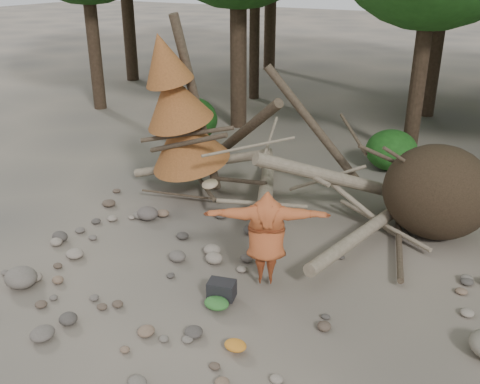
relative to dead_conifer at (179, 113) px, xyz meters
The scene contains 11 objects.
ground 5.05m from the dead_conifer, 47.26° to the right, with size 120.00×120.00×0.00m, color #514C44.
deadfall_pile 5.33m from the dead_conifer, ahead, with size 8.55×5.24×3.30m.
dead_conifer is the anchor object (origin of this frame).
bush_left 4.72m from the dead_conifer, 121.92° to the left, with size 1.80×1.80×1.44m, color #174612.
bush_mid 6.11m from the dead_conifer, 48.52° to the left, with size 1.40×1.40×1.12m, color #1F5919.
frisbee_thrower 4.44m from the dead_conifer, 35.03° to the right, with size 2.55×1.48×1.74m.
backpack 4.90m from the dead_conifer, 46.64° to the right, with size 0.46×0.30×0.30m, color black.
cloth_green 5.16m from the dead_conifer, 48.37° to the right, with size 0.43×0.36×0.16m, color #2F692A.
cloth_orange 6.18m from the dead_conifer, 47.48° to the right, with size 0.34×0.28×0.13m, color #C17421.
boulder_front_left 5.03m from the dead_conifer, 93.01° to the right, with size 0.60×0.54×0.36m, color #686056.
boulder_mid_left 2.41m from the dead_conifer, 89.21° to the right, with size 0.49×0.44×0.29m, color #59514B.
Camera 1 is at (3.98, -6.43, 5.30)m, focal length 40.00 mm.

